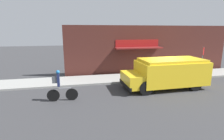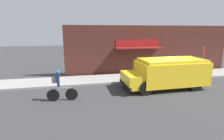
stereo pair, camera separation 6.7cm
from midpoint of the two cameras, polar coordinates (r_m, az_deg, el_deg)
ground_plane at (r=14.20m, az=17.08°, el=-3.37°), size 70.00×70.00×0.00m
sidewalk at (r=15.22m, az=14.91°, el=-1.91°), size 28.00×2.43×0.13m
storefront at (r=16.22m, az=12.67°, el=6.55°), size 15.31×1.06×4.24m
school_bus at (r=12.26m, az=17.72°, el=-0.80°), size 5.55×2.76×1.98m
cyclist at (r=9.97m, az=-16.54°, el=-5.22°), size 1.67×0.20×1.75m
stop_sign_post at (r=16.23m, az=27.71°, el=3.92°), size 0.45×0.45×2.37m
trash_bin at (r=15.24m, az=16.45°, el=-0.27°), size 0.56×0.56×0.76m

